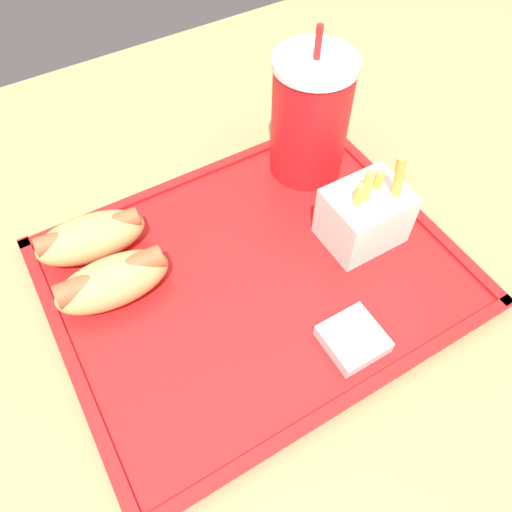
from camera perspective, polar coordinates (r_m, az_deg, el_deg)
ground_plane at (r=1.26m, az=1.54°, el=-21.48°), size 8.00×8.00×0.00m
dining_table at (r=0.89m, az=2.11°, el=-15.26°), size 1.29×0.94×0.78m
food_tray at (r=0.52m, az=-0.00°, el=-2.22°), size 0.41×0.33×0.01m
soda_cup at (r=0.58m, az=6.22°, el=15.46°), size 0.09×0.09×0.18m
hot_dog_far at (r=0.54m, az=-18.37°, el=2.08°), size 0.12×0.07×0.05m
hot_dog_near at (r=0.50m, az=-16.07°, el=-2.73°), size 0.12×0.06×0.05m
fries_carton at (r=0.53m, az=12.33°, el=4.59°), size 0.08×0.07×0.12m
sauce_cup_mayo at (r=0.48m, az=10.77°, el=-9.41°), size 0.05×0.05×0.02m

